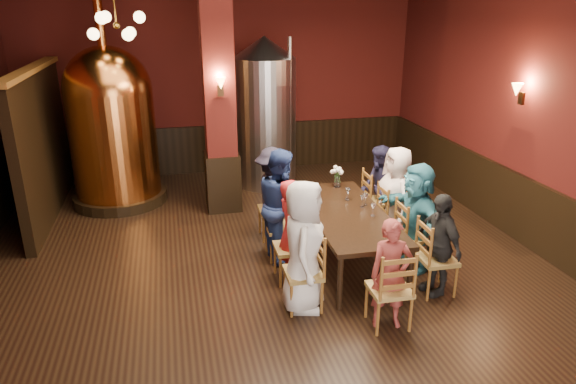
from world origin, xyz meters
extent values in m
plane|color=black|center=(0.00, 0.00, 0.00)|extent=(10.00, 10.00, 0.00)
cube|color=#42100E|center=(0.00, 5.00, 2.25)|extent=(8.00, 0.02, 4.50)
cube|color=#42100E|center=(4.00, 0.00, 2.25)|extent=(0.02, 10.00, 4.50)
cube|color=black|center=(3.96, 0.00, 0.50)|extent=(0.08, 9.90, 1.00)
cube|color=black|center=(0.00, 4.96, 0.50)|extent=(7.90, 0.08, 1.00)
cube|color=#42100E|center=(-0.30, 2.80, 2.25)|extent=(0.58, 0.58, 4.50)
cube|color=black|center=(-3.20, 3.20, 1.20)|extent=(0.22, 3.50, 2.40)
cube|color=black|center=(1.14, 0.40, 0.72)|extent=(1.05, 2.42, 0.06)
cylinder|color=black|center=(0.67, -0.73, 0.34)|extent=(0.07, 0.07, 0.69)
cylinder|color=black|center=(1.55, -0.75, 0.34)|extent=(0.07, 0.07, 0.69)
cylinder|color=black|center=(0.72, 1.55, 0.34)|extent=(0.07, 0.07, 0.69)
cylinder|color=black|center=(1.60, 1.53, 0.34)|extent=(0.07, 0.07, 0.69)
imported|color=silver|center=(0.26, -0.58, 0.80)|extent=(0.71, 0.89, 1.59)
imported|color=red|center=(0.28, 0.09, 0.69)|extent=(0.41, 0.55, 1.38)
imported|color=navy|center=(0.29, 0.75, 0.80)|extent=(0.43, 0.80, 1.59)
imported|color=#201D2C|center=(0.31, 1.42, 0.72)|extent=(0.54, 0.93, 1.43)
imported|color=black|center=(1.96, -0.62, 0.66)|extent=(0.44, 0.81, 1.32)
imported|color=teal|center=(1.98, 0.05, 0.74)|extent=(0.57, 1.42, 1.49)
imported|color=silver|center=(1.99, 0.71, 0.76)|extent=(0.51, 0.76, 1.53)
imported|color=#1F1D3A|center=(2.01, 1.38, 0.68)|extent=(0.40, 0.69, 1.36)
imported|color=maroon|center=(1.10, -1.15, 0.64)|extent=(0.51, 0.37, 1.28)
cylinder|color=black|center=(-2.11, 3.56, 0.09)|extent=(1.66, 1.66, 0.18)
cylinder|color=#CD712F|center=(-2.11, 3.56, 1.11)|extent=(1.92, 1.92, 1.85)
sphere|color=#CD712F|center=(-2.11, 3.56, 2.03)|extent=(1.48, 1.48, 1.48)
cylinder|color=#CD712F|center=(-2.11, 3.56, 3.32)|extent=(0.15, 0.15, 1.20)
cylinder|color=#B2B2B7|center=(0.68, 3.93, 1.23)|extent=(1.26, 1.26, 2.47)
cone|color=#B2B2B7|center=(0.68, 3.93, 2.66)|extent=(1.18, 1.18, 0.39)
cylinder|color=#B2B2B7|center=(1.08, 3.54, 1.48)|extent=(0.08, 0.08, 2.76)
cylinder|color=white|center=(1.32, 1.40, 0.84)|extent=(0.10, 0.10, 0.18)
camera|label=1|loc=(-1.12, -5.71, 3.43)|focal=32.00mm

